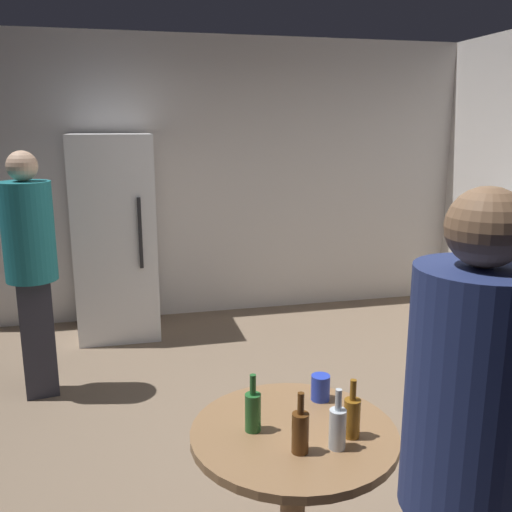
{
  "coord_description": "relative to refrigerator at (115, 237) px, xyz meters",
  "views": [
    {
      "loc": [
        -0.83,
        -2.86,
        1.88
      ],
      "look_at": [
        0.01,
        0.65,
        1.03
      ],
      "focal_mm": 39.37,
      "sensor_mm": 36.0,
      "label": 1
    }
  ],
  "objects": [
    {
      "name": "beer_bottle_green",
      "position": [
        0.52,
        -3.17,
        -0.08
      ],
      "size": [
        0.06,
        0.06,
        0.23
      ],
      "color": "#26662D",
      "rests_on": "foreground_table"
    },
    {
      "name": "plastic_cup_blue",
      "position": [
        0.86,
        -3.0,
        -0.11
      ],
      "size": [
        0.08,
        0.08,
        0.11
      ],
      "primitive_type": "cylinder",
      "color": "blue",
      "rests_on": "foreground_table"
    },
    {
      "name": "wall_back",
      "position": [
        0.91,
        0.43,
        0.45
      ],
      "size": [
        5.32,
        0.06,
        2.7
      ],
      "primitive_type": "cube",
      "color": "silver",
      "rests_on": "ground_plane"
    },
    {
      "name": "person_in_teal_shirt",
      "position": [
        -0.54,
        -1.12,
        0.11
      ],
      "size": [
        0.39,
        0.39,
        1.72
      ],
      "rotation": [
        0.0,
        0.0,
        -1.42
      ],
      "color": "#2D2D38",
      "rests_on": "ground_plane"
    },
    {
      "name": "refrigerator",
      "position": [
        0.0,
        0.0,
        0.0
      ],
      "size": [
        0.7,
        0.68,
        1.8
      ],
      "color": "white",
      "rests_on": "ground_plane"
    },
    {
      "name": "foreground_table",
      "position": [
        0.68,
        -3.2,
        -0.27
      ],
      "size": [
        0.8,
        0.8,
        0.73
      ],
      "color": "olive",
      "rests_on": "ground_plane"
    },
    {
      "name": "beer_bottle_clear",
      "position": [
        0.79,
        -3.36,
        -0.08
      ],
      "size": [
        0.06,
        0.06,
        0.23
      ],
      "color": "silver",
      "rests_on": "foreground_table"
    },
    {
      "name": "beer_bottle_amber",
      "position": [
        0.87,
        -3.3,
        -0.08
      ],
      "size": [
        0.06,
        0.06,
        0.23
      ],
      "color": "#8C5919",
      "rests_on": "foreground_table"
    },
    {
      "name": "ground_plane",
      "position": [
        0.91,
        -2.2,
        -0.95
      ],
      "size": [
        5.2,
        5.2,
        0.1
      ],
      "primitive_type": "cube",
      "color": "#7A6651"
    },
    {
      "name": "beer_bottle_brown",
      "position": [
        0.65,
        -3.35,
        -0.08
      ],
      "size": [
        0.06,
        0.06,
        0.23
      ],
      "color": "#593314",
      "rests_on": "foreground_table"
    },
    {
      "name": "person_in_navy_shirt",
      "position": [
        0.95,
        -3.88,
        0.12
      ],
      "size": [
        0.36,
        0.36,
        1.73
      ],
      "rotation": [
        0.0,
        0.0,
        1.52
      ],
      "color": "#2D2D38",
      "rests_on": "ground_plane"
    }
  ]
}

